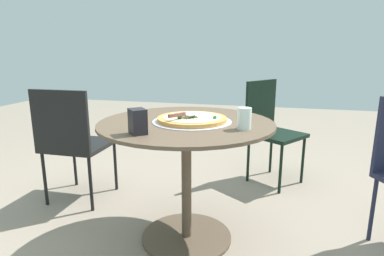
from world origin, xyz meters
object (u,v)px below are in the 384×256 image
Objects in this scene: pizza_on_tray at (192,119)px; pizza_server at (184,114)px; patio_table at (186,154)px; patio_chair_far at (270,125)px; drinking_cup at (244,119)px; napkin_dispenser at (138,121)px; patio_chair_near at (72,138)px.

pizza_on_tray is 0.08m from pizza_server.
patio_chair_far is (1.08, -0.46, -0.04)m from patio_table.
patio_table is 1.13× the size of patio_chair_far.
drinking_cup is 0.91× the size of napkin_dispenser.
napkin_dispenser is (-0.32, 0.15, 0.26)m from patio_table.
pizza_server is at bearing 158.09° from patio_chair_far.
pizza_on_tray is 0.52× the size of patio_chair_near.
drinking_cup is at bearing 174.11° from patio_chair_far.
patio_chair_far reaches higher than patio_table.
pizza_server reaches higher than pizza_on_tray.
pizza_server is at bearing 151.50° from pizza_on_tray.
pizza_server is 1.25m from patio_chair_far.
pizza_server is 0.23× the size of patio_chair_far.
patio_chair_near is at bearing 73.48° from drinking_cup.
pizza_server is 0.23× the size of patio_chair_near.
pizza_server is (-0.06, 0.03, 0.04)m from pizza_on_tray.
pizza_on_tray reaches higher than patio_table.
napkin_dispenser is at bearing 114.34° from drinking_cup.
patio_chair_near is at bearing 73.63° from patio_table.
patio_table is 0.21m from pizza_on_tray.
drinking_cup reaches higher than pizza_server.
patio_chair_near reaches higher than pizza_on_tray.
patio_table is at bearing 101.44° from pizza_on_tray.
pizza_server is 1.04m from patio_chair_near.
napkin_dispenser is 1.56m from patio_chair_far.
patio_chair_far is (1.08, -0.42, -0.25)m from pizza_on_tray.
patio_chair_near is 0.99× the size of patio_chair_far.
patio_table is 0.44m from napkin_dispenser.
napkin_dispenser reaches higher than patio_table.
pizza_server is at bearing -109.18° from patio_chair_near.
patio_chair_near is (0.33, 0.95, -0.29)m from pizza_server.
pizza_server reaches higher than patio_table.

